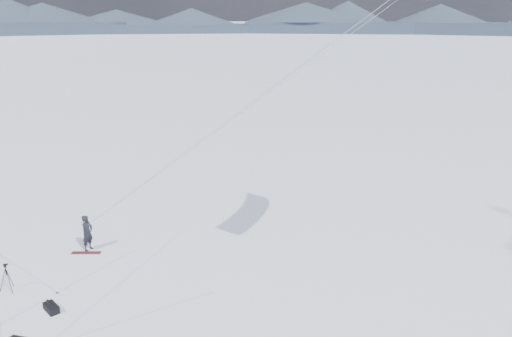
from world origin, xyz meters
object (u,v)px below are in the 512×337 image
Objects in this scene: snowboard at (86,253)px; gear_bag_b at (51,308)px; snowkiter at (89,250)px; tripod at (6,274)px.

gear_bag_b is at bearing -87.24° from snowboard.
snowkiter is 1.29× the size of snowboard.
tripod is (0.21, -4.14, 0.81)m from snowboard.
gear_bag_b is at bearing -156.02° from snowkiter.
gear_bag_b is (2.88, 0.09, -0.67)m from tripod.
snowkiter reaches higher than gear_bag_b.
gear_bag_b is at bearing 6.50° from tripod.
snowkiter is 1.44× the size of tripod.
snowkiter is 0.37m from snowboard.
snowkiter is 4.55m from tripod.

